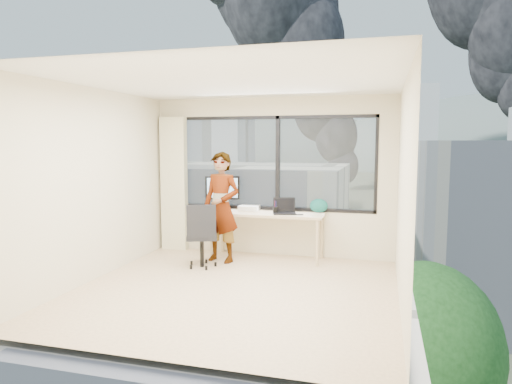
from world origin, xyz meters
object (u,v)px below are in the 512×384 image
(game_console, at_px, (249,208))
(monitor, at_px, (223,193))
(chair, at_px, (202,234))
(person, at_px, (221,207))
(desk, at_px, (267,236))
(handbag, at_px, (319,206))
(laptop, at_px, (285,207))

(game_console, bearing_deg, monitor, -173.49)
(chair, bearing_deg, person, 44.60)
(desk, xyz_separation_m, person, (-0.65, -0.36, 0.49))
(monitor, xyz_separation_m, handbag, (1.60, 0.09, -0.17))
(person, bearing_deg, monitor, 120.77)
(chair, relative_size, monitor, 1.73)
(chair, relative_size, handbag, 3.45)
(game_console, xyz_separation_m, handbag, (1.15, 0.05, 0.07))
(person, relative_size, game_console, 5.42)
(person, bearing_deg, laptop, 30.83)
(game_console, height_order, handbag, handbag)
(person, xyz_separation_m, monitor, (-0.15, 0.48, 0.17))
(person, relative_size, monitor, 3.02)
(laptop, xyz_separation_m, handbag, (0.50, 0.28, -0.00))
(desk, xyz_separation_m, game_console, (-0.35, 0.17, 0.41))
(game_console, xyz_separation_m, laptop, (0.65, -0.24, 0.07))
(monitor, bearing_deg, desk, -21.25)
(person, relative_size, laptop, 4.66)
(game_console, bearing_deg, laptop, -19.42)
(person, distance_m, monitor, 0.53)
(laptop, relative_size, handbag, 1.29)
(person, bearing_deg, handbag, 35.37)
(desk, distance_m, monitor, 1.04)
(desk, bearing_deg, laptop, -11.75)
(person, bearing_deg, game_console, 74.08)
(monitor, height_order, laptop, monitor)
(game_console, distance_m, handbag, 1.15)
(desk, bearing_deg, monitor, 171.01)
(desk, height_order, laptop, laptop)
(desk, xyz_separation_m, monitor, (-0.80, 0.13, 0.66))
(desk, distance_m, chair, 1.12)
(desk, bearing_deg, person, -151.14)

